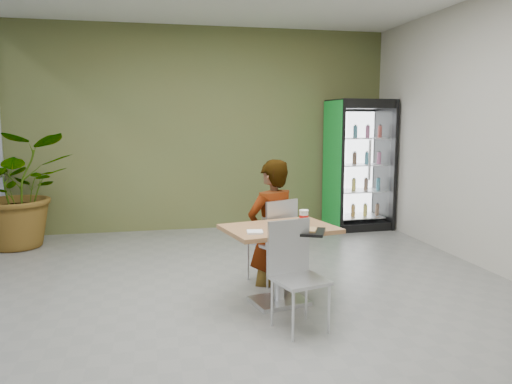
# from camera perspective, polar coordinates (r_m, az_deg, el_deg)

# --- Properties ---
(ground) EXTENTS (7.00, 7.00, 0.00)m
(ground) POSITION_cam_1_polar(r_m,az_deg,el_deg) (4.88, -1.34, -12.76)
(ground) COLOR slate
(ground) RESTS_ON ground
(room_envelope) EXTENTS (6.00, 7.00, 3.20)m
(room_envelope) POSITION_cam_1_polar(r_m,az_deg,el_deg) (4.56, -1.41, 6.37)
(room_envelope) COLOR beige
(room_envelope) RESTS_ON ground
(dining_table) EXTENTS (1.14, 0.90, 0.75)m
(dining_table) POSITION_cam_1_polar(r_m,az_deg,el_deg) (4.77, 2.70, -6.49)
(dining_table) COLOR #9F6F44
(dining_table) RESTS_ON ground
(chair_far) EXTENTS (0.54, 0.54, 0.92)m
(chair_far) POSITION_cam_1_polar(r_m,az_deg,el_deg) (5.33, 2.31, -4.88)
(chair_far) COLOR silver
(chair_far) RESTS_ON ground
(chair_near) EXTENTS (0.49, 0.50, 0.91)m
(chair_near) POSITION_cam_1_polar(r_m,az_deg,el_deg) (4.26, 4.41, -8.38)
(chair_near) COLOR silver
(chair_near) RESTS_ON ground
(seated_woman) EXTENTS (0.71, 0.60, 1.64)m
(seated_woman) POSITION_cam_1_polar(r_m,az_deg,el_deg) (5.37, 1.80, -5.01)
(seated_woman) COLOR black
(seated_woman) RESTS_ON ground
(pizza_plate) EXTENTS (0.32, 0.24, 0.03)m
(pizza_plate) POSITION_cam_1_polar(r_m,az_deg,el_deg) (4.74, 2.96, -3.72)
(pizza_plate) COLOR white
(pizza_plate) RESTS_ON dining_table
(soda_cup) EXTENTS (0.09, 0.09, 0.16)m
(soda_cup) POSITION_cam_1_polar(r_m,az_deg,el_deg) (4.73, 5.48, -3.04)
(soda_cup) COLOR white
(soda_cup) RESTS_ON dining_table
(napkin_stack) EXTENTS (0.16, 0.16, 0.02)m
(napkin_stack) POSITION_cam_1_polar(r_m,az_deg,el_deg) (4.45, -0.12, -4.59)
(napkin_stack) COLOR white
(napkin_stack) RESTS_ON dining_table
(cafeteria_tray) EXTENTS (0.53, 0.47, 0.03)m
(cafeteria_tray) POSITION_cam_1_polar(r_m,az_deg,el_deg) (4.48, 4.97, -4.50)
(cafeteria_tray) COLOR black
(cafeteria_tray) RESTS_ON dining_table
(beverage_fridge) EXTENTS (0.98, 0.77, 2.07)m
(beverage_fridge) POSITION_cam_1_polar(r_m,az_deg,el_deg) (8.25, 11.70, 3.09)
(beverage_fridge) COLOR black
(beverage_fridge) RESTS_ON ground
(potted_plant) EXTENTS (1.66, 1.51, 1.59)m
(potted_plant) POSITION_cam_1_polar(r_m,az_deg,el_deg) (7.59, -25.49, 0.22)
(potted_plant) COLOR #245A24
(potted_plant) RESTS_ON ground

